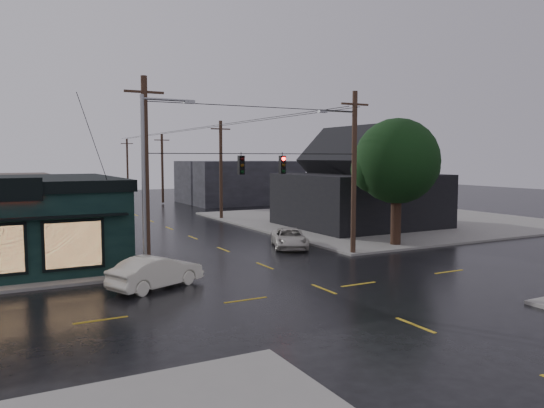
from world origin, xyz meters
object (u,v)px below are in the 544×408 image
utility_pole_nw (148,276)px  utility_pole_ne (353,255)px  corner_tree (397,162)px  sedan_cream (156,272)px  suv_silver (290,238)px

utility_pole_nw → utility_pole_ne: same height
corner_tree → utility_pole_nw: (-17.46, -1.16, -5.81)m
utility_pole_nw → sedan_cream: 2.76m
utility_pole_nw → suv_silver: (10.74, 4.07, 0.65)m
corner_tree → sedan_cream: (-17.75, -3.79, -5.05)m
sedan_cream → suv_silver: 12.91m
utility_pole_ne → sedan_cream: 13.57m
utility_pole_ne → corner_tree: bearing=14.5°
sedan_cream → suv_silver: sedan_cream is taller
utility_pole_nw → sedan_cream: utility_pole_nw is taller
utility_pole_nw → sedan_cream: (-0.29, -2.63, 0.76)m
corner_tree → sedan_cream: bearing=-167.9°
corner_tree → utility_pole_ne: size_ratio=0.85×
corner_tree → suv_silver: corner_tree is taller
utility_pole_nw → suv_silver: utility_pole_nw is taller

